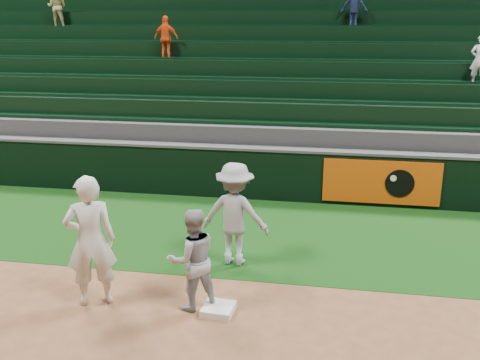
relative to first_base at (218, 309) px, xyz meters
name	(u,v)px	position (x,y,z in m)	size (l,w,h in m)	color
ground	(198,305)	(-0.35, 0.13, -0.05)	(70.00, 70.00, 0.00)	brown
foul_grass	(234,231)	(-0.35, 3.13, -0.05)	(36.00, 4.20, 0.01)	black
first_base	(218,309)	(0.00, 0.00, 0.00)	(0.45, 0.45, 0.10)	white
first_baseman	(90,241)	(-1.89, -0.04, 0.95)	(0.73, 0.48, 2.00)	silver
baserunner	(193,259)	(-0.39, 0.08, 0.72)	(0.75, 0.58, 1.54)	#9A9DA4
base_coach	(235,214)	(-0.06, 1.67, 0.86)	(1.17, 0.67, 1.81)	#9A9CA6
field_wall	(252,172)	(-0.32, 5.33, 0.58)	(36.00, 0.45, 1.25)	black
stadium_seating	(271,104)	(-0.35, 9.10, 1.65)	(36.00, 5.95, 5.19)	#323234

